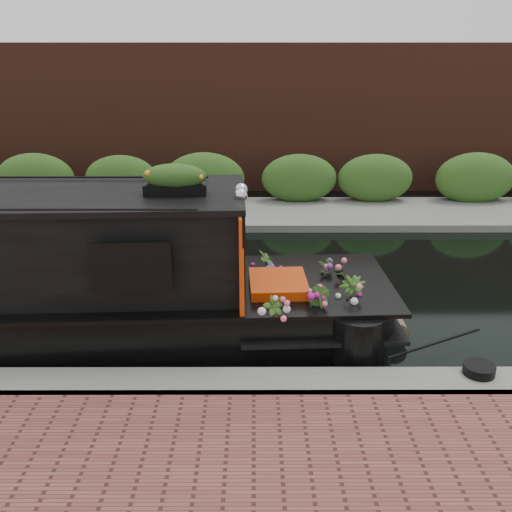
{
  "coord_description": "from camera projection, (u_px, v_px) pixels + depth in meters",
  "views": [
    {
      "loc": [
        1.12,
        -9.25,
        4.21
      ],
      "look_at": [
        1.14,
        -0.6,
        0.83
      ],
      "focal_mm": 40.0,
      "sensor_mm": 36.0,
      "label": 1
    }
  ],
  "objects": [
    {
      "name": "ground",
      "position": [
        192.0,
        287.0,
        10.14
      ],
      "size": [
        80.0,
        80.0,
        0.0
      ],
      "primitive_type": "plane",
      "color": "black",
      "rests_on": "ground"
    },
    {
      "name": "near_bank_coping",
      "position": [
        164.0,
        398.0,
        7.07
      ],
      "size": [
        40.0,
        0.6,
        0.5
      ],
      "primitive_type": "cube",
      "color": "slate",
      "rests_on": "ground"
    },
    {
      "name": "far_bank_path",
      "position": [
        209.0,
        217.0,
        14.06
      ],
      "size": [
        40.0,
        2.4,
        0.34
      ],
      "primitive_type": "cube",
      "color": "slate",
      "rests_on": "ground"
    },
    {
      "name": "far_hedge",
      "position": [
        212.0,
        207.0,
        14.9
      ],
      "size": [
        40.0,
        1.1,
        2.8
      ],
      "primitive_type": "cube",
      "color": "#31571D",
      "rests_on": "ground"
    },
    {
      "name": "far_brick_wall",
      "position": [
        217.0,
        187.0,
        16.85
      ],
      "size": [
        40.0,
        1.0,
        8.0
      ],
      "primitive_type": "cube",
      "color": "#4F251A",
      "rests_on": "ground"
    },
    {
      "name": "rope_fender",
      "position": [
        395.0,
        328.0,
        8.39
      ],
      "size": [
        0.33,
        0.38,
        0.33
      ],
      "primitive_type": "cylinder",
      "rotation": [
        1.57,
        0.0,
        0.0
      ],
      "color": "brown",
      "rests_on": "ground"
    },
    {
      "name": "coiled_mooring_rope",
      "position": [
        479.0,
        369.0,
        7.1
      ],
      "size": [
        0.39,
        0.39,
        0.12
      ],
      "primitive_type": "cylinder",
      "color": "black",
      "rests_on": "near_bank_coping"
    }
  ]
}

